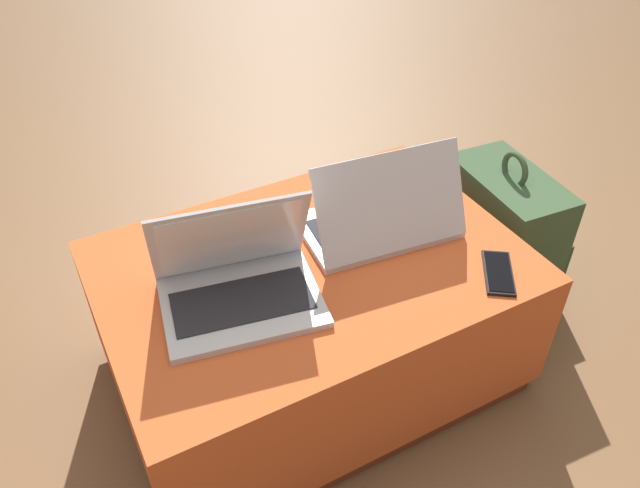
% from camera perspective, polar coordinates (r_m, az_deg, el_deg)
% --- Properties ---
extents(ground_plane, '(14.00, 14.00, 0.00)m').
position_cam_1_polar(ground_plane, '(1.72, -0.66, -11.35)').
color(ground_plane, brown).
extents(ottoman, '(0.97, 0.67, 0.39)m').
position_cam_1_polar(ottoman, '(1.58, -0.71, -6.84)').
color(ottoman, maroon).
rests_on(ottoman, ground_plane).
extents(laptop_near, '(0.37, 0.30, 0.24)m').
position_cam_1_polar(laptop_near, '(1.33, -7.54, -3.28)').
color(laptop_near, silver).
rests_on(laptop_near, ottoman).
extents(laptop_far, '(0.39, 0.27, 0.23)m').
position_cam_1_polar(laptop_far, '(1.50, 5.61, 2.43)').
color(laptop_far, silver).
rests_on(laptop_far, ottoman).
extents(cell_phone, '(0.14, 0.16, 0.01)m').
position_cam_1_polar(cell_phone, '(1.46, 16.00, -2.54)').
color(cell_phone, black).
rests_on(cell_phone, ottoman).
extents(backpack, '(0.27, 0.37, 0.48)m').
position_cam_1_polar(backpack, '(1.90, 16.35, 0.71)').
color(backpack, '#385133').
rests_on(backpack, ground_plane).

